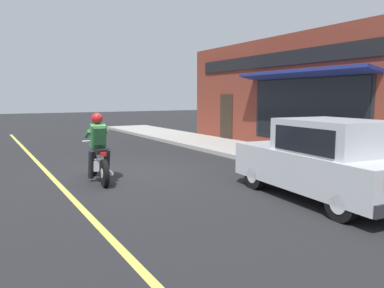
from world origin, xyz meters
TOP-DOWN VIEW (x-y plane):
  - ground_plane at (0.00, 0.00)m, footprint 80.00×80.00m
  - sidewalk_curb at (5.05, 3.00)m, footprint 2.60×22.00m
  - lane_stripe at (-1.80, 3.00)m, footprint 0.12×19.80m
  - storefront_building at (6.58, 1.51)m, footprint 1.25×11.50m
  - motorcycle_with_rider at (-0.89, -0.26)m, footprint 0.60×2.02m
  - car_hatchback at (2.45, -4.05)m, footprint 1.95×3.90m
  - fire_hydrant at (4.10, -3.62)m, footprint 0.36×0.24m

SIDE VIEW (x-z plane):
  - ground_plane at x=0.00m, z-range 0.00..0.00m
  - lane_stripe at x=-1.80m, z-range 0.00..0.01m
  - sidewalk_curb at x=5.05m, z-range 0.00..0.14m
  - fire_hydrant at x=4.10m, z-range 0.13..1.01m
  - motorcycle_with_rider at x=-0.89m, z-range -0.13..1.49m
  - car_hatchback at x=2.45m, z-range -0.02..1.55m
  - storefront_building at x=6.58m, z-range 0.01..4.21m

